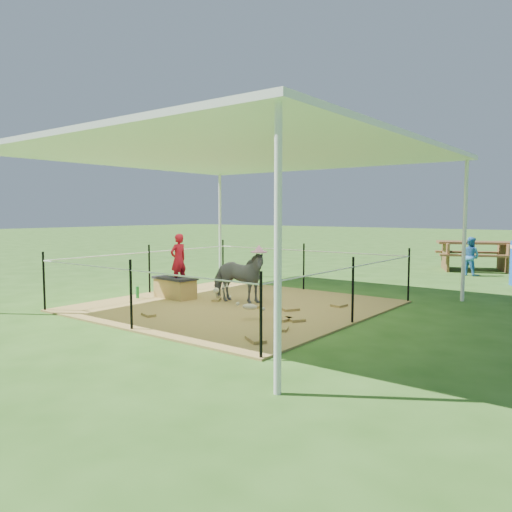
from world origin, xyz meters
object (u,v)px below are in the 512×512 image
Objects in this scene: straw_bale at (175,289)px; picnic_table_near at (474,256)px; foal at (250,305)px; distant_person at (470,256)px; pony at (238,277)px; woman at (178,254)px; green_bottle at (137,292)px.

straw_bale is 0.40× the size of picnic_table_near.
distant_person reaches higher than foal.
straw_bale is 0.73× the size of pony.
picnic_table_near is 1.96× the size of distant_person.
pony reaches higher than straw_bale.
straw_bale is 9.09m from picnic_table_near.
straw_bale is 0.83× the size of woman.
straw_bale is 1.05× the size of foal.
straw_bale is at bearing 82.48° from distant_person.
pony is 8.39m from picnic_table_near.
foal is (2.84, -0.17, 0.10)m from green_bottle.
foal is 0.76× the size of distant_person.
pony is (1.27, 0.33, 0.29)m from straw_bale.
woman is at bearing -133.54° from picnic_table_near.
woman is (0.10, 0.00, 0.66)m from straw_bale.
pony is (1.82, 0.78, 0.35)m from green_bottle.
green_bottle is 8.63m from distant_person.
picnic_table_near is (3.15, 8.48, -0.46)m from woman.
woman is 0.88× the size of pony.
green_bottle is (-0.65, -0.45, -0.73)m from woman.
foal is at bearing -145.60° from pony.
straw_bale is at bearing -85.78° from woman.
woman is 0.95× the size of distant_person.
woman is at bearing 150.11° from foal.
woman is 4.32× the size of green_bottle.
picnic_table_near is at bearing 163.83° from woman.
straw_bale is at bearing 92.06° from pony.
picnic_table_near is at bearing 69.02° from straw_bale.
picnic_table_near is at bearing 69.99° from foal.
foal is at bearing -15.25° from straw_bale.
distant_person reaches higher than pony.
green_bottle is at bearing 162.50° from foal.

